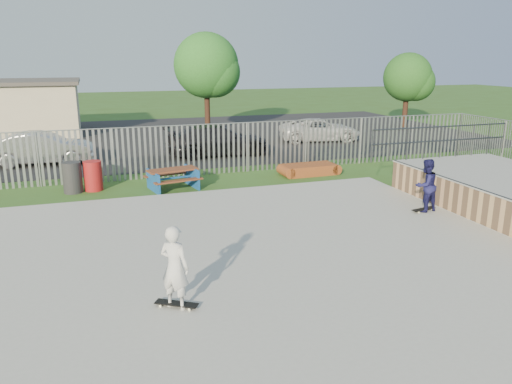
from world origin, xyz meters
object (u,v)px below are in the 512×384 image
object	(u,v)px
trash_bin_grey	(72,177)
tree_right	(408,77)
tree_mid	(206,66)
car_silver	(43,148)
car_dark	(218,140)
skater_white	(175,267)
trash_bin_red	(93,176)
picnic_table	(173,179)
skater_navy	(426,185)
car_white	(320,130)
funbox	(309,169)

from	to	relation	value
trash_bin_grey	tree_right	size ratio (longest dim) A/B	0.22
tree_mid	car_silver	bearing A→B (deg)	-141.53
car_dark	tree_right	size ratio (longest dim) A/B	1.02
skater_white	trash_bin_red	bearing A→B (deg)	-40.18
picnic_table	car_dark	xyz separation A→B (m)	(3.02, 5.50, 0.36)
skater_navy	skater_white	world-z (taller)	same
car_silver	car_white	bearing A→B (deg)	-78.83
trash_bin_red	car_silver	size ratio (longest dim) A/B	0.24
trash_bin_grey	skater_white	size ratio (longest dim) A/B	0.69
funbox	skater_navy	xyz separation A→B (m)	(0.99, -6.00, 0.73)
skater_white	funbox	bearing A→B (deg)	-83.75
funbox	tree_mid	distance (m)	12.99
trash_bin_grey	car_dark	world-z (taller)	car_dark
tree_mid	skater_white	size ratio (longest dim) A/B	3.84
car_dark	trash_bin_grey	bearing A→B (deg)	127.10
car_dark	tree_mid	distance (m)	8.21
trash_bin_grey	tree_right	bearing A→B (deg)	27.38
trash_bin_grey	tree_mid	world-z (taller)	tree_mid
picnic_table	funbox	world-z (taller)	picnic_table
trash_bin_red	car_dark	distance (m)	7.45
car_silver	car_dark	distance (m)	7.69
trash_bin_red	tree_right	distance (m)	22.64
funbox	skater_white	size ratio (longest dim) A/B	1.31
picnic_table	trash_bin_red	bearing A→B (deg)	154.13
car_silver	trash_bin_grey	bearing A→B (deg)	-162.60
trash_bin_grey	funbox	bearing A→B (deg)	-0.14
picnic_table	trash_bin_grey	world-z (taller)	trash_bin_grey
funbox	trash_bin_grey	size ratio (longest dim) A/B	1.91
car_silver	skater_navy	bearing A→B (deg)	-131.86
trash_bin_red	tree_mid	distance (m)	14.47
skater_white	picnic_table	bearing A→B (deg)	-56.61
car_white	skater_white	world-z (taller)	skater_white
car_white	tree_right	distance (m)	8.93
trash_bin_red	trash_bin_grey	bearing A→B (deg)	-171.74
car_white	tree_mid	world-z (taller)	tree_mid
picnic_table	trash_bin_grey	bearing A→B (deg)	158.61
picnic_table	car_silver	bearing A→B (deg)	117.21
car_white	skater_white	distance (m)	19.87
tree_mid	tree_right	distance (m)	13.09
trash_bin_red	car_dark	bearing A→B (deg)	40.13
picnic_table	skater_white	distance (m)	9.06
tree_right	trash_bin_red	bearing A→B (deg)	-152.05
tree_right	trash_bin_grey	bearing A→B (deg)	-152.62
picnic_table	funbox	bearing A→B (deg)	-5.27
trash_bin_grey	skater_white	world-z (taller)	skater_white
trash_bin_red	trash_bin_grey	world-z (taller)	trash_bin_grey
picnic_table	car_white	xyz separation A→B (m)	(9.37, 7.77, 0.27)
trash_bin_red	car_silver	bearing A→B (deg)	111.02
trash_bin_grey	car_silver	size ratio (longest dim) A/B	0.25
trash_bin_grey	skater_white	xyz separation A→B (m)	(1.98, -9.54, 0.39)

